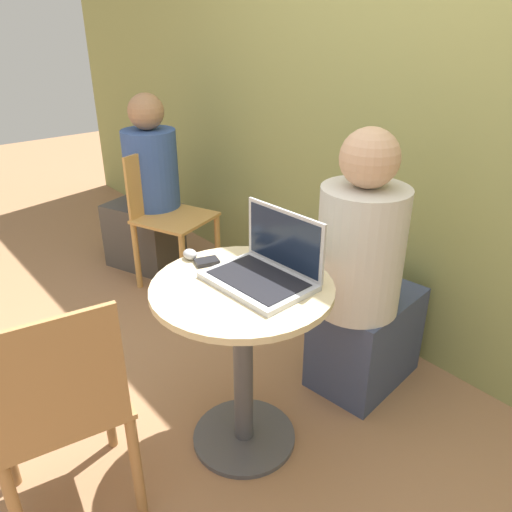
{
  "coord_description": "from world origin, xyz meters",
  "views": [
    {
      "loc": [
        1.18,
        -0.92,
        1.54
      ],
      "look_at": [
        0.01,
        0.05,
        0.81
      ],
      "focal_mm": 35.0,
      "sensor_mm": 36.0,
      "label": 1
    }
  ],
  "objects": [
    {
      "name": "chair_empty",
      "position": [
        -0.1,
        -0.64,
        0.45
      ],
      "size": [
        0.46,
        0.46,
        0.85
      ],
      "color": "#9E7042",
      "rests_on": "ground_plane"
    },
    {
      "name": "ground_plane",
      "position": [
        0.0,
        0.0,
        0.0
      ],
      "size": [
        12.0,
        12.0,
        0.0
      ],
      "primitive_type": "plane",
      "color": "#9E704C"
    },
    {
      "name": "laptop",
      "position": [
        0.03,
        0.09,
        0.76
      ],
      "size": [
        0.37,
        0.28,
        0.24
      ],
      "color": "#B7B7BC",
      "rests_on": "round_table"
    },
    {
      "name": "computer_mouse",
      "position": [
        -0.28,
        -0.03,
        0.73
      ],
      "size": [
        0.06,
        0.05,
        0.04
      ],
      "color": "#B2B2B7",
      "rests_on": "round_table"
    },
    {
      "name": "person_seated",
      "position": [
        0.06,
        0.6,
        0.5
      ],
      "size": [
        0.39,
        0.55,
        1.19
      ],
      "color": "#3D4766",
      "rests_on": "ground_plane"
    },
    {
      "name": "round_table",
      "position": [
        0.0,
        0.0,
        0.49
      ],
      "size": [
        0.64,
        0.64,
        0.71
      ],
      "color": "#4C4C51",
      "rests_on": "ground_plane"
    },
    {
      "name": "chair_background",
      "position": [
        -1.35,
        0.48,
        0.44
      ],
      "size": [
        0.52,
        0.52,
        0.82
      ],
      "color": "tan",
      "rests_on": "ground_plane"
    },
    {
      "name": "cell_phone",
      "position": [
        -0.21,
        0.0,
        0.72
      ],
      "size": [
        0.08,
        0.1,
        0.02
      ],
      "color": "black",
      "rests_on": "round_table"
    },
    {
      "name": "back_wall",
      "position": [
        0.0,
        1.03,
        1.3
      ],
      "size": [
        7.0,
        0.05,
        2.6
      ],
      "color": "#939956",
      "rests_on": "ground_plane"
    },
    {
      "name": "person_background",
      "position": [
        -1.59,
        0.48,
        0.48
      ],
      "size": [
        0.54,
        0.45,
        1.14
      ],
      "color": "#4C4742",
      "rests_on": "ground_plane"
    }
  ]
}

